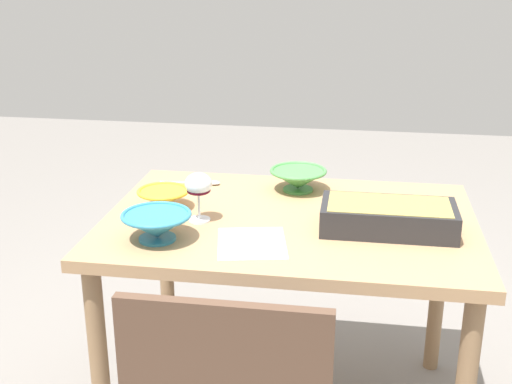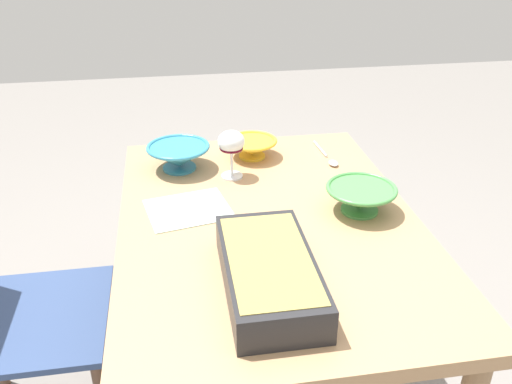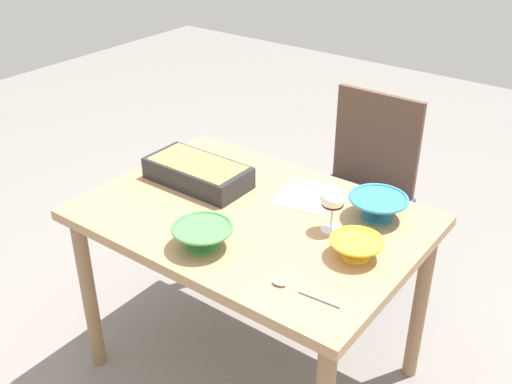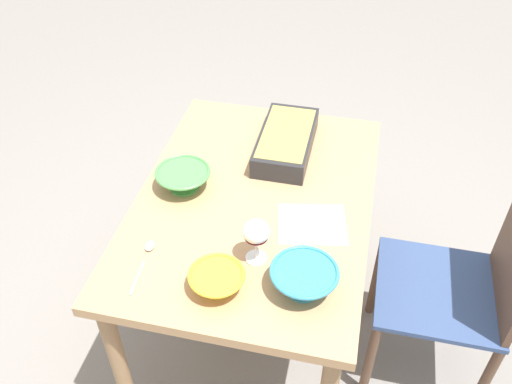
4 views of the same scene
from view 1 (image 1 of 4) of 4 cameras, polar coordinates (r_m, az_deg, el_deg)
The scene contains 8 objects.
dining_table at distance 2.13m, azimuth 2.86°, elevation -4.38°, with size 1.15×0.81×0.72m.
wine_glass at distance 2.04m, azimuth -4.91°, elevation 0.44°, with size 0.08×0.08×0.15m.
casserole_dish at distance 2.02m, azimuth 11.19°, elevation -2.00°, with size 0.39×0.20×0.08m.
mixing_bowl at distance 1.94m, azimuth -8.45°, elevation -2.77°, with size 0.20×0.20×0.08m.
small_bowl at distance 2.32m, azimuth 3.50°, elevation 1.16°, with size 0.20×0.20×0.08m.
serving_bowl at distance 2.17m, azimuth -7.87°, elevation -0.45°, with size 0.17×0.17×0.07m.
serving_spoon at distance 2.40m, azimuth -4.56°, elevation 0.80°, with size 0.22×0.03×0.01m.
napkin at distance 1.91m, azimuth -0.36°, elevation -4.39°, with size 0.19×0.23×0.00m, color #B2CCB7.
Camera 1 is at (-0.20, 1.93, 1.50)m, focal length 47.02 mm.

